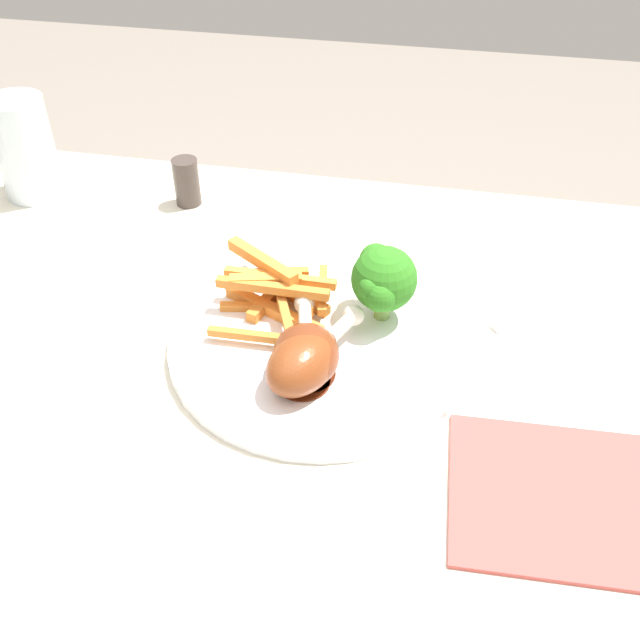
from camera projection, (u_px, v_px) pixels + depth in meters
dining_table at (285, 460)px, 0.72m from camera, size 0.99×0.71×0.73m
dinner_plate at (320, 342)px, 0.66m from camera, size 0.27×0.27×0.01m
broccoli_floret_front at (383, 280)px, 0.65m from camera, size 0.06×0.07×0.07m
carrot_fries_pile at (277, 290)px, 0.68m from camera, size 0.11×0.14×0.04m
chicken_drumstick_near at (306, 360)px, 0.60m from camera, size 0.08×0.13×0.05m
chicken_drumstick_far at (306, 352)px, 0.61m from camera, size 0.07×0.12×0.04m
fork at (571, 300)px, 0.71m from camera, size 0.16×0.13×0.00m
water_glass at (25, 148)px, 0.84m from camera, size 0.07×0.07×0.12m
napkin at (566, 498)px, 0.53m from camera, size 0.18×0.15×0.00m
pepper_shaker at (187, 182)px, 0.84m from camera, size 0.03×0.03×0.06m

